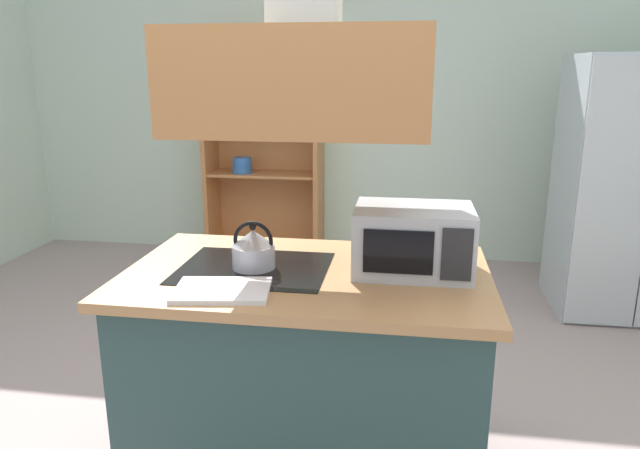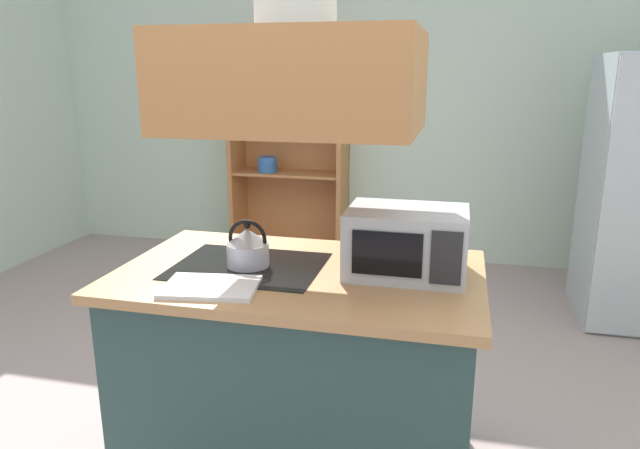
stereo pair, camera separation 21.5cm
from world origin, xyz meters
TOP-DOWN VIEW (x-y plane):
  - ground_plane at (0.00, 0.00)m, footprint 7.80×7.80m
  - wall_back at (0.00, 3.00)m, footprint 6.00×0.12m
  - kitchen_island at (0.23, -0.09)m, footprint 1.45×0.89m
  - range_hood at (0.23, -0.09)m, footprint 0.90×0.70m
  - refrigerator at (2.14, 1.96)m, footprint 0.90×0.78m
  - dish_cabinet at (-0.66, 2.78)m, footprint 1.03×0.40m
  - kettle at (0.01, -0.09)m, footprint 0.17×0.17m
  - cutting_board at (-0.03, -0.36)m, footprint 0.37×0.29m
  - microwave at (0.65, -0.02)m, footprint 0.46×0.35m

SIDE VIEW (x-z plane):
  - ground_plane at x=0.00m, z-range 0.00..0.00m
  - kitchen_island at x=0.23m, z-range 0.00..0.90m
  - dish_cabinet at x=-0.66m, z-range -0.11..1.84m
  - refrigerator at x=2.14m, z-range 0.00..1.79m
  - cutting_board at x=-0.03m, z-range 0.90..0.92m
  - kettle at x=0.01m, z-range 0.89..1.08m
  - microwave at x=0.65m, z-range 0.90..1.16m
  - wall_back at x=0.00m, z-range 0.00..2.70m
  - range_hood at x=0.23m, z-range 1.13..2.37m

